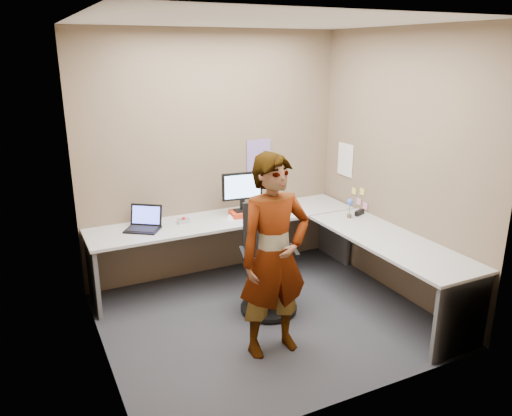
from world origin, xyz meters
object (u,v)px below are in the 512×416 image
desk (288,241)px  office_chair (268,269)px  person (274,257)px  monitor (242,188)px

desk → office_chair: office_chair is taller
desk → person: size_ratio=1.73×
desk → office_chair: 0.42m
monitor → office_chair: size_ratio=0.43×
monitor → office_chair: monitor is taller
desk → person: 1.09m
desk → monitor: monitor is taller
monitor → office_chair: 1.01m
monitor → office_chair: (-0.10, -0.80, -0.61)m
office_chair → person: (-0.28, -0.65, 0.43)m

